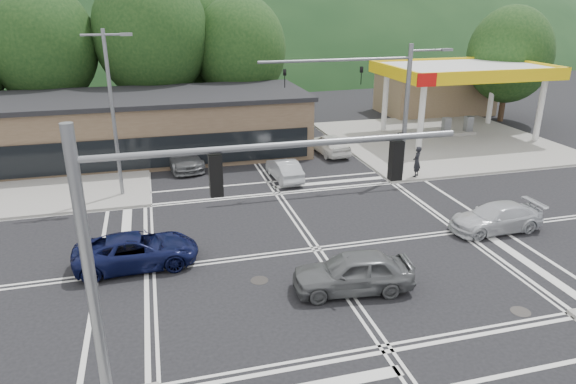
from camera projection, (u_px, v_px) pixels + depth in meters
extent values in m
plane|color=black|center=(316.00, 249.00, 22.71)|extent=(120.00, 120.00, 0.00)
cube|color=gray|center=(441.00, 140.00, 39.86)|extent=(16.00, 16.00, 0.15)
cube|color=gray|center=(19.00, 172.00, 32.62)|extent=(16.00, 16.00, 0.15)
cylinder|color=silver|center=(421.00, 117.00, 36.48)|extent=(0.44, 0.44, 5.00)
cylinder|color=silver|center=(385.00, 102.00, 41.90)|extent=(0.44, 0.44, 5.00)
cylinder|color=silver|center=(540.00, 110.00, 38.89)|extent=(0.44, 0.44, 5.00)
cylinder|color=silver|center=(491.00, 96.00, 44.32)|extent=(0.44, 0.44, 5.00)
cube|color=silver|center=(464.00, 70.00, 39.41)|extent=(12.00, 8.00, 0.60)
cube|color=yellow|center=(497.00, 77.00, 35.79)|extent=(12.20, 0.25, 0.90)
cube|color=yellow|center=(437.00, 64.00, 43.02)|extent=(12.20, 0.25, 0.90)
cube|color=yellow|center=(393.00, 72.00, 37.96)|extent=(0.25, 8.20, 0.90)
cube|color=yellow|center=(530.00, 67.00, 40.86)|extent=(0.25, 8.20, 0.90)
cube|color=red|center=(427.00, 80.00, 34.33)|extent=(1.40, 0.12, 0.90)
cube|color=gray|center=(456.00, 134.00, 41.19)|extent=(3.00, 1.00, 0.30)
cube|color=slate|center=(446.00, 126.00, 40.70)|extent=(0.60, 0.50, 1.30)
cube|color=slate|center=(468.00, 124.00, 41.18)|extent=(0.60, 0.50, 1.30)
cube|color=#846B4F|center=(434.00, 93.00, 49.47)|extent=(10.00, 6.00, 3.80)
cube|color=brown|center=(131.00, 128.00, 35.44)|extent=(24.00, 8.00, 4.00)
ellipsoid|color=#183519|center=(180.00, 54.00, 104.07)|extent=(252.00, 126.00, 140.00)
cylinder|color=#382619|center=(53.00, 107.00, 40.17)|extent=(0.50, 0.50, 4.84)
ellipsoid|color=black|center=(42.00, 45.00, 38.50)|extent=(8.00, 8.00, 9.20)
cylinder|color=#382619|center=(157.00, 100.00, 42.02)|extent=(0.50, 0.50, 5.28)
ellipsoid|color=black|center=(151.00, 34.00, 40.20)|extent=(9.00, 9.00, 10.35)
cylinder|color=#382619|center=(242.00, 101.00, 43.87)|extent=(0.50, 0.50, 4.40)
ellipsoid|color=black|center=(240.00, 49.00, 42.35)|extent=(7.60, 7.60, 8.74)
cylinder|color=#382619|center=(201.00, 92.00, 46.68)|extent=(0.50, 0.50, 4.84)
ellipsoid|color=black|center=(198.00, 38.00, 45.02)|extent=(8.40, 8.40, 9.66)
cylinder|color=#382619|center=(503.00, 99.00, 45.89)|extent=(0.50, 0.50, 3.96)
ellipsoid|color=black|center=(510.00, 55.00, 44.52)|extent=(7.20, 7.20, 8.28)
cylinder|color=slate|center=(113.00, 117.00, 27.20)|extent=(0.20, 0.20, 9.00)
cylinder|color=slate|center=(103.00, 35.00, 25.72)|extent=(2.20, 0.12, 0.12)
cube|color=slate|center=(126.00, 34.00, 25.99)|extent=(0.60, 0.25, 0.15)
cylinder|color=slate|center=(406.00, 113.00, 30.69)|extent=(0.28, 0.28, 8.00)
cylinder|color=slate|center=(337.00, 60.00, 28.47)|extent=(9.00, 0.16, 0.16)
imported|color=black|center=(361.00, 76.00, 29.15)|extent=(0.16, 0.20, 1.00)
imported|color=black|center=(285.00, 78.00, 28.07)|extent=(0.16, 0.20, 1.00)
cylinder|color=slate|center=(430.00, 50.00, 29.71)|extent=(2.40, 0.12, 0.12)
cube|color=slate|center=(447.00, 50.00, 29.98)|extent=(0.70, 0.30, 0.15)
cube|color=black|center=(400.00, 136.00, 31.12)|extent=(0.25, 0.30, 0.35)
cylinder|color=slate|center=(92.00, 292.00, 11.90)|extent=(0.28, 0.28, 8.00)
cylinder|color=slate|center=(279.00, 146.00, 11.86)|extent=(9.00, 0.16, 0.16)
cube|color=black|center=(216.00, 175.00, 11.71)|extent=(0.30, 0.25, 1.00)
cube|color=black|center=(396.00, 160.00, 12.80)|extent=(0.30, 0.25, 1.00)
imported|color=#0C1137|center=(137.00, 250.00, 21.08)|extent=(5.05, 2.43, 1.39)
imported|color=#5A5D5E|center=(353.00, 272.00, 19.26)|extent=(4.73, 2.37, 1.55)
imported|color=silver|center=(496.00, 218.00, 24.34)|extent=(4.53, 1.89, 1.31)
imported|color=#AEB2B5|center=(284.00, 169.00, 31.28)|extent=(1.57, 3.93, 1.27)
imported|color=white|center=(330.00, 144.00, 36.44)|extent=(2.08, 4.39, 1.45)
imported|color=#5D6062|center=(182.00, 156.00, 33.60)|extent=(2.79, 5.33, 1.48)
imported|color=black|center=(417.00, 162.00, 31.23)|extent=(0.82, 0.80, 1.89)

